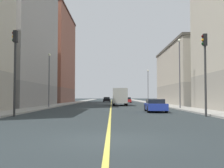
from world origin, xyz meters
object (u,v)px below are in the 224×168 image
Objects in this scene: car_red at (127,100)px; car_black at (106,100)px; car_blue at (155,105)px; building_left_mid at (192,76)px; building_right_midblock at (14,39)px; box_truck at (119,96)px; traffic_light_left_near at (205,63)px; street_lamp_right_near at (49,74)px; street_lamp_left_near at (179,67)px; building_right_distant at (50,58)px; traffic_light_right_near at (14,61)px; street_lamp_left_far at (148,83)px.

car_black is at bearing 114.54° from car_red.
building_left_mid is at bearing 65.68° from car_blue.
building_left_mid is at bearing 16.04° from building_right_midblock.
building_right_midblock is at bearing 142.71° from car_blue.
car_red is 0.54× the size of box_truck.
street_lamp_right_near reaches higher than traffic_light_left_near.
building_left_mid is at bearing 69.26° from street_lamp_left_near.
car_blue is at bearing -63.83° from building_right_distant.
building_right_distant is 3.36× the size of traffic_light_right_near.
building_left_mid reaches higher than street_lamp_right_near.
car_red is 0.90× the size of car_blue.
car_red is at bearing 51.56° from building_right_midblock.
street_lamp_left_far reaches higher than car_blue.
building_left_mid is 2.77× the size of street_lamp_left_near.
building_left_mid is 3.66× the size of traffic_light_left_near.
traffic_light_right_near is 0.84× the size of box_truck.
traffic_light_right_near is at bearing -86.34° from street_lamp_right_near.
box_truck is at bearing -51.30° from building_right_distant.
street_lamp_left_near is 16.73m from street_lamp_right_near.
building_right_distant is at bearing 116.17° from car_blue.
building_left_mid reaches higher than traffic_light_right_near.
building_left_mid is 30.21m from traffic_light_left_near.
traffic_light_left_near is at bearing -45.16° from street_lamp_right_near.
building_left_mid reaches higher than traffic_light_left_near.
box_truck is (-6.73, 13.16, -3.50)m from street_lamp_left_near.
traffic_light_left_near is at bearing -77.04° from box_truck.
building_right_midblock is 3.26× the size of traffic_light_right_near.
street_lamp_right_near is at bearing 93.66° from traffic_light_right_near.
building_right_midblock reaches higher than traffic_light_left_near.
street_lamp_left_far is 7.20m from car_red.
car_blue is at bearing -89.17° from car_red.
box_truck is (-2.93, 18.72, 0.91)m from car_blue.
street_lamp_left_near is at bearing -21.45° from building_right_midblock.
building_left_mid is at bearing 75.32° from traffic_light_left_near.
traffic_light_left_near is 0.76× the size of street_lamp_left_near.
building_right_midblock is at bearing 110.21° from traffic_light_right_near.
traffic_light_right_near is 0.89× the size of street_lamp_left_far.
street_lamp_right_near is (6.63, -5.32, -5.77)m from building_right_midblock.
building_right_distant is at bearing 167.36° from street_lamp_left_far.
building_right_midblock is 18.84m from box_truck.
street_lamp_left_far is at bearing 121.71° from building_left_mid.
street_lamp_left_far is at bearing 65.96° from box_truck.
traffic_light_right_near is 45.59m from car_red.
building_right_distant reaches higher than car_red.
traffic_light_left_near is at bearing -81.30° from car_black.
building_right_midblock is 10.27m from street_lamp_right_near.
street_lamp_left_far is 1.59× the size of car_blue.
building_left_mid is 34.02m from building_right_distant.
car_black is 0.89× the size of car_blue.
street_lamp_left_near is 8.05m from car_blue.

